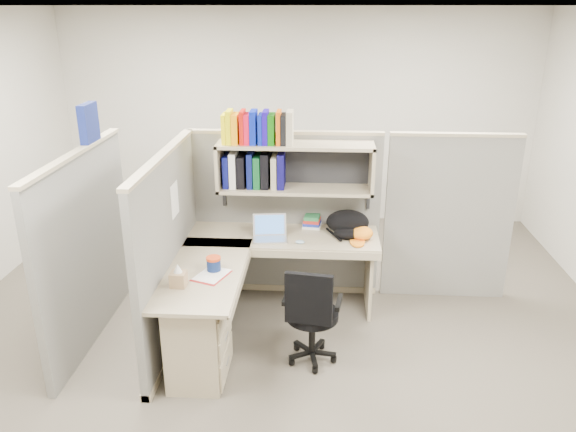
# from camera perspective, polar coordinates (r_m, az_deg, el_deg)

# --- Properties ---
(ground) EXTENTS (6.00, 6.00, 0.00)m
(ground) POSITION_cam_1_polar(r_m,az_deg,el_deg) (4.97, -0.95, -12.32)
(ground) COLOR #3B372E
(ground) RESTS_ON ground
(room_shell) EXTENTS (6.00, 6.00, 6.00)m
(room_shell) POSITION_cam_1_polar(r_m,az_deg,el_deg) (4.31, -1.07, 6.05)
(room_shell) COLOR #ABA69A
(room_shell) RESTS_ON ground
(cubicle) EXTENTS (3.79, 1.84, 1.95)m
(cubicle) POSITION_cam_1_polar(r_m,az_deg,el_deg) (5.00, -4.80, -0.50)
(cubicle) COLOR #5D5C58
(cubicle) RESTS_ON ground
(desk) EXTENTS (1.74, 1.75, 0.73)m
(desk) POSITION_cam_1_polar(r_m,az_deg,el_deg) (4.55, -6.47, -9.39)
(desk) COLOR gray
(desk) RESTS_ON ground
(laptop) EXTENTS (0.34, 0.34, 0.22)m
(laptop) POSITION_cam_1_polar(r_m,az_deg,el_deg) (5.00, -1.86, -1.29)
(laptop) COLOR #B6B5BA
(laptop) RESTS_ON desk
(backpack) EXTENTS (0.42, 0.35, 0.23)m
(backpack) POSITION_cam_1_polar(r_m,az_deg,el_deg) (5.11, 6.09, -0.83)
(backpack) COLOR black
(backpack) RESTS_ON desk
(orange_cap) EXTENTS (0.28, 0.30, 0.11)m
(orange_cap) POSITION_cam_1_polar(r_m,az_deg,el_deg) (5.08, 7.46, -1.71)
(orange_cap) COLOR orange
(orange_cap) RESTS_ON desk
(snack_canister) EXTENTS (0.12, 0.12, 0.11)m
(snack_canister) POSITION_cam_1_polar(r_m,az_deg,el_deg) (4.49, -7.56, -4.81)
(snack_canister) COLOR #0D1F50
(snack_canister) RESTS_ON desk
(tissue_box) EXTENTS (0.12, 0.12, 0.18)m
(tissue_box) POSITION_cam_1_polar(r_m,az_deg,el_deg) (4.28, -11.09, -5.90)
(tissue_box) COLOR tan
(tissue_box) RESTS_ON desk
(mouse) EXTENTS (0.09, 0.07, 0.03)m
(mouse) POSITION_cam_1_polar(r_m,az_deg,el_deg) (4.96, 1.22, -2.65)
(mouse) COLOR #8DAFC8
(mouse) RESTS_ON desk
(paper_cup) EXTENTS (0.07, 0.07, 0.09)m
(paper_cup) POSITION_cam_1_polar(r_m,az_deg,el_deg) (5.21, -1.27, -1.09)
(paper_cup) COLOR silver
(paper_cup) RESTS_ON desk
(book_stack) EXTENTS (0.19, 0.24, 0.11)m
(book_stack) POSITION_cam_1_polar(r_m,az_deg,el_deg) (5.35, 2.49, -0.42)
(book_stack) COLOR gray
(book_stack) RESTS_ON desk
(loose_paper) EXTENTS (0.29, 0.33, 0.00)m
(loose_paper) POSITION_cam_1_polar(r_m,az_deg,el_deg) (4.45, -7.74, -5.91)
(loose_paper) COLOR white
(loose_paper) RESTS_ON desk
(task_chair) EXTENTS (0.48, 0.44, 0.87)m
(task_chair) POSITION_cam_1_polar(r_m,az_deg,el_deg) (4.51, 2.39, -11.47)
(task_chair) COLOR black
(task_chair) RESTS_ON ground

